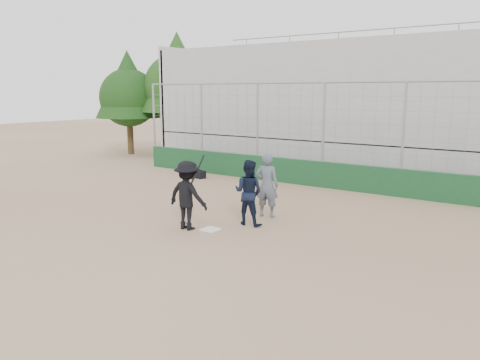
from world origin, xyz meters
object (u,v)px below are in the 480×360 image
Objects in this scene: batter_at_plate at (188,195)px; equipment_bag at (198,174)px; catcher_crouched at (248,203)px; umpire at (267,188)px.

batter_at_plate is 7.66m from equipment_bag.
batter_at_plate is 1.63× the size of catcher_crouched.
catcher_crouched is 7.51m from equipment_bag.
umpire reaches higher than equipment_bag.
equipment_bag is at bearing 140.67° from catcher_crouched.
umpire reaches higher than catcher_crouched.
batter_at_plate is 1.16× the size of umpire.
equipment_bag is (-5.80, 4.75, -0.45)m from catcher_crouched.
umpire is at bearing 91.24° from catcher_crouched.
catcher_crouched is 1.50× the size of equipment_bag.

